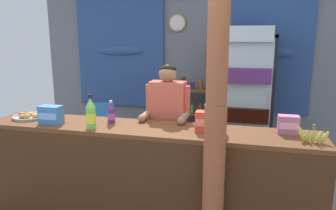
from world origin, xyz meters
The scene contains 15 objects.
ground_plane centered at (0.00, 1.05, 0.00)m, with size 6.81×6.81×0.00m, color slate.
back_wall_curtained centered at (0.00, 2.67, 1.41)m, with size 4.79×0.22×2.74m.
stall_counter centered at (0.10, 0.28, 0.60)m, with size 3.28×0.56×0.98m.
timber_post centered at (0.79, 0.04, 1.26)m, with size 0.20×0.18×2.64m.
drink_fridge centered at (1.00, 2.18, 1.09)m, with size 0.75×0.73×1.97m.
bottle_shelf_rack centered at (0.27, 2.34, 0.64)m, with size 0.48×0.28×1.22m.
plastic_lawn_chair centered at (-1.09, 1.74, 0.49)m, with size 0.49×0.49×0.86m.
shopkeeper centered at (0.20, 0.83, 0.97)m, with size 0.49×0.42×1.55m.
soda_bottle_lime_soda centered at (-0.40, 0.22, 1.12)m, with size 0.09×0.09×0.34m.
soda_bottle_grape_soda centered at (-0.30, 0.46, 1.08)m, with size 0.08×0.08×0.23m.
snack_box_wafer centered at (1.40, 0.52, 1.06)m, with size 0.18×0.11×0.17m.
snack_box_crackers centered at (0.66, 0.40, 1.08)m, with size 0.17×0.12×0.19m.
snack_box_biscuit centered at (-0.87, 0.28, 1.07)m, with size 0.22×0.14×0.19m.
pastry_tray centered at (-1.24, 0.42, 1.00)m, with size 0.34×0.34×0.07m.
banana_bunch centered at (1.57, 0.30, 1.04)m, with size 0.27×0.06×0.16m.
Camera 1 is at (1.03, -2.46, 1.86)m, focal length 34.29 mm.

